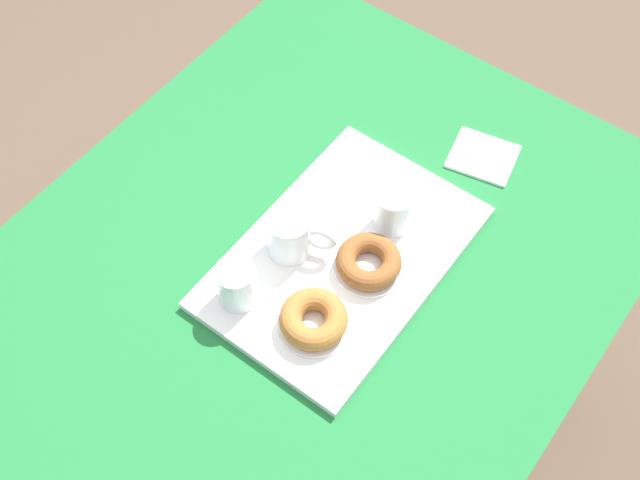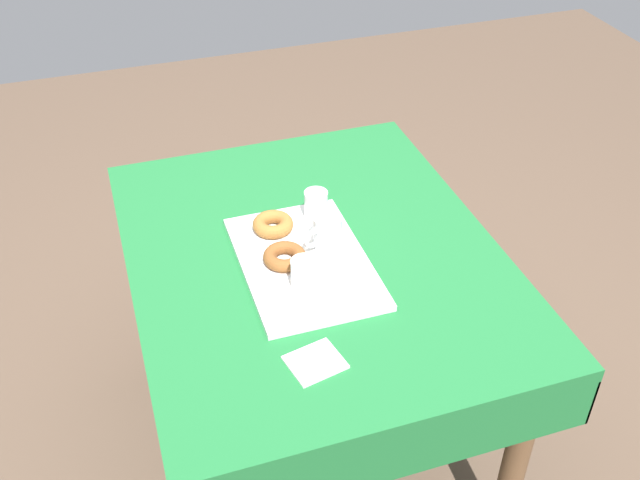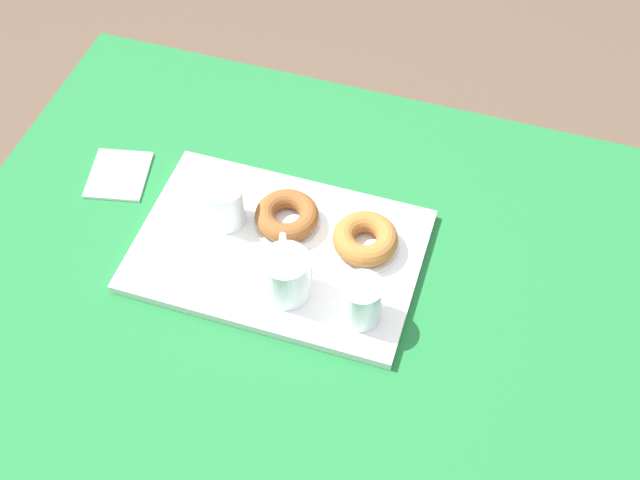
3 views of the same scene
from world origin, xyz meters
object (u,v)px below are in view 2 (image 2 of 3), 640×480
at_px(tea_mug_left, 328,233).
at_px(donut_plate_right, 285,263).
at_px(dining_table, 314,282).
at_px(serving_tray, 304,262).
at_px(sugar_donut_left, 273,224).
at_px(sugar_donut_right, 285,257).
at_px(water_glass_near, 304,276).
at_px(paper_napkin, 315,362).
at_px(water_glass_far, 316,206).
at_px(donut_plate_left, 273,231).

height_order(tea_mug_left, donut_plate_right, tea_mug_left).
height_order(dining_table, serving_tray, serving_tray).
xyz_separation_m(sugar_donut_left, sugar_donut_right, (-0.14, 0.01, -0.00)).
xyz_separation_m(tea_mug_left, water_glass_near, (-0.14, 0.10, -0.00)).
xyz_separation_m(sugar_donut_left, paper_napkin, (-0.46, 0.03, -0.04)).
bearing_deg(dining_table, sugar_donut_right, 115.81).
relative_size(tea_mug_left, sugar_donut_right, 1.04).
bearing_deg(paper_napkin, sugar_donut_left, -4.18).
bearing_deg(water_glass_far, tea_mug_left, 175.28).
bearing_deg(dining_table, donut_plate_right, 115.81).
height_order(water_glass_far, paper_napkin, water_glass_far).
bearing_deg(water_glass_near, paper_napkin, 168.57).
relative_size(water_glass_near, donut_plate_left, 0.71).
height_order(water_glass_far, donut_plate_left, water_glass_far).
xyz_separation_m(serving_tray, donut_plate_right, (-0.00, 0.05, 0.01)).
bearing_deg(dining_table, sugar_donut_left, 41.31).
xyz_separation_m(serving_tray, water_glass_far, (0.16, -0.09, 0.04)).
xyz_separation_m(donut_plate_right, paper_napkin, (-0.33, 0.03, -0.02)).
distance_m(tea_mug_left, donut_plate_right, 0.14).
bearing_deg(donut_plate_left, tea_mug_left, -130.15).
bearing_deg(paper_napkin, water_glass_far, -18.14).
xyz_separation_m(dining_table, water_glass_near, (-0.14, 0.07, 0.15)).
xyz_separation_m(tea_mug_left, sugar_donut_right, (-0.04, 0.12, -0.02)).
distance_m(water_glass_far, donut_plate_left, 0.13).
xyz_separation_m(donut_plate_left, paper_napkin, (-0.46, 0.03, -0.02)).
distance_m(dining_table, serving_tray, 0.13).
bearing_deg(tea_mug_left, water_glass_far, -4.72).
xyz_separation_m(serving_tray, paper_napkin, (-0.33, 0.08, -0.01)).
bearing_deg(donut_plate_right, paper_napkin, 175.46).
relative_size(tea_mug_left, donut_plate_left, 0.99).
xyz_separation_m(water_glass_near, paper_napkin, (-0.23, 0.05, -0.05)).
xyz_separation_m(donut_plate_left, sugar_donut_right, (-0.14, 0.01, 0.02)).
bearing_deg(water_glass_far, serving_tray, 152.56).
distance_m(dining_table, sugar_donut_right, 0.17).
height_order(serving_tray, paper_napkin, serving_tray).
distance_m(dining_table, paper_napkin, 0.40).
height_order(water_glass_near, donut_plate_left, water_glass_near).
bearing_deg(sugar_donut_left, dining_table, -138.69).
bearing_deg(dining_table, tea_mug_left, -98.59).
xyz_separation_m(water_glass_near, donut_plate_right, (0.10, 0.02, -0.03)).
relative_size(sugar_donut_left, paper_napkin, 0.93).
xyz_separation_m(serving_tray, water_glass_near, (-0.10, 0.03, 0.04)).
relative_size(tea_mug_left, water_glass_near, 1.39).
bearing_deg(tea_mug_left, donut_plate_left, 49.85).
relative_size(dining_table, donut_plate_left, 10.32).
relative_size(water_glass_far, paper_napkin, 0.70).
bearing_deg(sugar_donut_right, water_glass_far, -39.23).
bearing_deg(sugar_donut_left, water_glass_far, -77.19).
bearing_deg(donut_plate_right, serving_tray, -88.24).
bearing_deg(dining_table, water_glass_far, -20.37).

